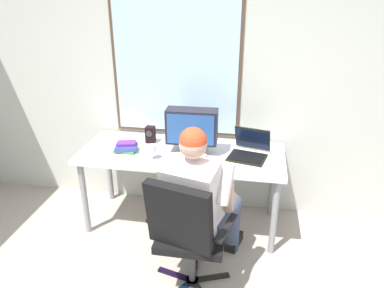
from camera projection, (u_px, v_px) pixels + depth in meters
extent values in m
cube|color=beige|center=(216.00, 82.00, 3.43)|extent=(5.10, 0.06, 2.60)
cube|color=#4C3828|center=(176.00, 65.00, 3.39)|extent=(1.21, 0.01, 1.34)
cube|color=silver|center=(176.00, 65.00, 3.39)|extent=(1.15, 0.02, 1.28)
cylinder|color=gray|center=(85.00, 198.00, 3.34)|extent=(0.05, 0.05, 0.72)
cylinder|color=gray|center=(274.00, 217.00, 3.07)|extent=(0.05, 0.05, 0.72)
cylinder|color=gray|center=(109.00, 168.00, 3.87)|extent=(0.05, 0.05, 0.72)
cylinder|color=gray|center=(273.00, 182.00, 3.60)|extent=(0.05, 0.05, 0.72)
cube|color=silver|center=(182.00, 154.00, 3.31)|extent=(1.82, 0.72, 0.04)
cube|color=black|center=(175.00, 275.00, 2.95)|extent=(0.30, 0.12, 0.02)
cube|color=black|center=(211.00, 278.00, 2.92)|extent=(0.29, 0.15, 0.02)
cube|color=black|center=(194.00, 267.00, 3.03)|extent=(0.06, 0.30, 0.02)
cylinder|color=black|center=(192.00, 280.00, 2.89)|extent=(0.10, 0.10, 0.02)
cylinder|color=#3F3F44|center=(192.00, 258.00, 2.80)|extent=(0.05, 0.05, 0.42)
cube|color=black|center=(192.00, 233.00, 2.71)|extent=(0.48, 0.48, 0.06)
cube|color=black|center=(179.00, 218.00, 2.42)|extent=(0.48, 0.24, 0.49)
cube|color=black|center=(227.00, 228.00, 2.56)|extent=(0.13, 0.34, 0.02)
cube|color=black|center=(160.00, 210.00, 2.76)|extent=(0.13, 0.34, 0.02)
cylinder|color=#3B4860|center=(224.00, 216.00, 2.86)|extent=(0.26, 0.49, 0.15)
cylinder|color=#3B4860|center=(233.00, 226.00, 3.15)|extent=(0.12, 0.12, 0.49)
cube|color=black|center=(234.00, 241.00, 3.28)|extent=(0.16, 0.26, 0.08)
cylinder|color=#3B4860|center=(187.00, 206.00, 2.98)|extent=(0.26, 0.49, 0.15)
cylinder|color=#3B4860|center=(198.00, 216.00, 3.27)|extent=(0.12, 0.12, 0.49)
cube|color=black|center=(201.00, 232.00, 3.41)|extent=(0.16, 0.26, 0.08)
cube|color=silver|center=(193.00, 196.00, 2.62)|extent=(0.45, 0.42, 0.58)
sphere|color=tan|center=(193.00, 145.00, 2.45)|extent=(0.19, 0.19, 0.19)
sphere|color=red|center=(193.00, 141.00, 2.44)|extent=(0.19, 0.19, 0.19)
cylinder|color=silver|center=(225.00, 185.00, 2.52)|extent=(0.14, 0.22, 0.29)
cylinder|color=tan|center=(229.00, 196.00, 2.65)|extent=(0.10, 0.12, 0.27)
sphere|color=tan|center=(231.00, 196.00, 2.70)|extent=(0.09, 0.09, 0.09)
cylinder|color=silver|center=(168.00, 172.00, 2.69)|extent=(0.14, 0.21, 0.29)
cylinder|color=tan|center=(177.00, 169.00, 2.83)|extent=(0.12, 0.21, 0.26)
sphere|color=tan|center=(182.00, 157.00, 2.88)|extent=(0.09, 0.09, 0.09)
cube|color=beige|center=(192.00, 151.00, 3.29)|extent=(0.28, 0.23, 0.02)
cylinder|color=beige|center=(192.00, 146.00, 3.27)|extent=(0.04, 0.04, 0.08)
cube|color=black|center=(192.00, 126.00, 3.19)|extent=(0.45, 0.18, 0.30)
cube|color=#264C8C|center=(190.00, 130.00, 3.11)|extent=(0.40, 0.02, 0.26)
cube|color=black|center=(247.00, 158.00, 3.17)|extent=(0.36, 0.31, 0.02)
cube|color=black|center=(247.00, 157.00, 3.17)|extent=(0.32, 0.27, 0.00)
cube|color=black|center=(253.00, 138.00, 3.26)|extent=(0.32, 0.16, 0.22)
cube|color=#0F1933|center=(252.00, 139.00, 3.26)|extent=(0.30, 0.14, 0.20)
cylinder|color=silver|center=(152.00, 159.00, 3.17)|extent=(0.06, 0.06, 0.00)
cylinder|color=silver|center=(152.00, 155.00, 3.15)|extent=(0.01, 0.01, 0.06)
cylinder|color=silver|center=(152.00, 149.00, 3.13)|extent=(0.08, 0.08, 0.06)
cylinder|color=#550B17|center=(152.00, 151.00, 3.14)|extent=(0.07, 0.07, 0.02)
cube|color=black|center=(150.00, 135.00, 3.46)|extent=(0.09, 0.08, 0.16)
cylinder|color=#333338|center=(149.00, 134.00, 3.42)|extent=(0.06, 0.01, 0.06)
cube|color=#3E7643|center=(126.00, 150.00, 3.30)|extent=(0.19, 0.13, 0.03)
cube|color=#324295|center=(126.00, 147.00, 3.29)|extent=(0.21, 0.17, 0.03)
cube|color=#5D2784|center=(127.00, 143.00, 3.29)|extent=(0.18, 0.13, 0.03)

